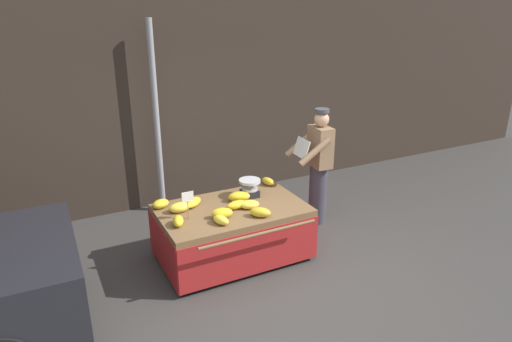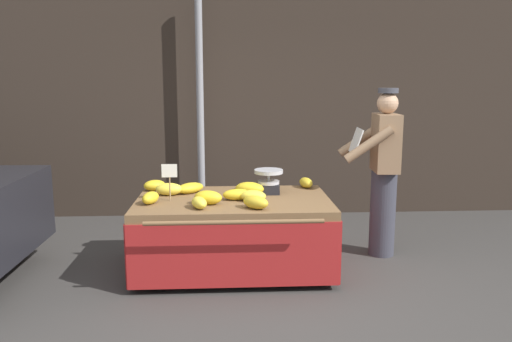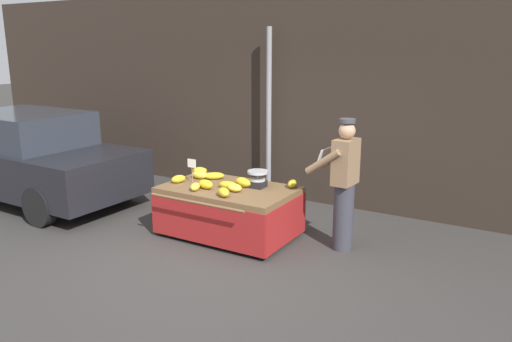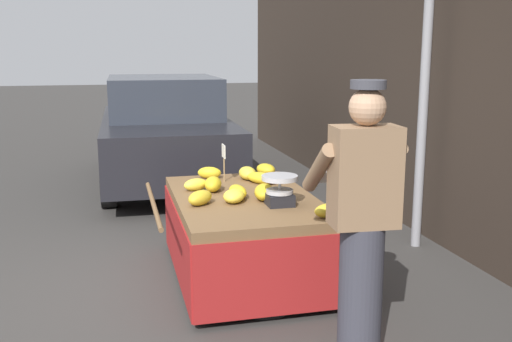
{
  "view_description": "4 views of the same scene",
  "coord_description": "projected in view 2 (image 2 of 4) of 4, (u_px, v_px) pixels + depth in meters",
  "views": [
    {
      "loc": [
        -2.34,
        -3.76,
        3.04
      ],
      "look_at": [
        0.08,
        0.94,
        1.1
      ],
      "focal_mm": 31.56,
      "sensor_mm": 36.0,
      "label": 1
    },
    {
      "loc": [
        -0.33,
        -3.75,
        1.8
      ],
      "look_at": [
        -0.08,
        0.88,
        0.96
      ],
      "focal_mm": 35.57,
      "sensor_mm": 36.0,
      "label": 2
    },
    {
      "loc": [
        3.43,
        -4.64,
        2.58
      ],
      "look_at": [
        0.17,
        0.83,
        1.0
      ],
      "focal_mm": 35.26,
      "sensor_mm": 36.0,
      "label": 3
    },
    {
      "loc": [
        4.26,
        -0.15,
        1.87
      ],
      "look_at": [
        0.02,
        0.89,
        0.97
      ],
      "focal_mm": 41.06,
      "sensor_mm": 36.0,
      "label": 4
    }
  ],
  "objects": [
    {
      "name": "banana_bunch_10",
      "position": [
        256.0,
        202.0,
        4.35
      ],
      "size": [
        0.28,
        0.27,
        0.11
      ],
      "primitive_type": "ellipsoid",
      "rotation": [
        0.0,
        0.0,
        0.84
      ],
      "color": "gold",
      "rests_on": "banana_cart"
    },
    {
      "name": "banana_bunch_2",
      "position": [
        190.0,
        188.0,
        4.95
      ],
      "size": [
        0.32,
        0.3,
        0.1
      ],
      "primitive_type": "ellipsoid",
      "rotation": [
        0.0,
        0.0,
        2.26
      ],
      "color": "gold",
      "rests_on": "banana_cart"
    },
    {
      "name": "ground_plane",
      "position": [
        272.0,
        309.0,
        4.02
      ],
      "size": [
        60.0,
        60.0,
        0.0
      ],
      "primitive_type": "plane",
      "color": "#383533"
    },
    {
      "name": "banana_cart",
      "position": [
        233.0,
        217.0,
        4.76
      ],
      "size": [
        1.82,
        1.33,
        0.7
      ],
      "color": "brown",
      "rests_on": "ground"
    },
    {
      "name": "banana_bunch_6",
      "position": [
        199.0,
        203.0,
        4.36
      ],
      "size": [
        0.19,
        0.24,
        0.1
      ],
      "primitive_type": "ellipsoid",
      "rotation": [
        0.0,
        0.0,
        0.38
      ],
      "color": "yellow",
      "rests_on": "banana_cart"
    },
    {
      "name": "banana_bunch_1",
      "position": [
        151.0,
        198.0,
        4.52
      ],
      "size": [
        0.19,
        0.25,
        0.11
      ],
      "primitive_type": "ellipsoid",
      "rotation": [
        0.0,
        0.0,
        2.8
      ],
      "color": "gold",
      "rests_on": "banana_cart"
    },
    {
      "name": "back_wall",
      "position": [
        253.0,
        82.0,
        6.69
      ],
      "size": [
        16.0,
        0.24,
        3.53
      ],
      "primitive_type": "cube",
      "color": "#332821",
      "rests_on": "ground"
    },
    {
      "name": "weighing_scale",
      "position": [
        269.0,
        181.0,
        4.93
      ],
      "size": [
        0.28,
        0.28,
        0.23
      ],
      "color": "black",
      "rests_on": "banana_cart"
    },
    {
      "name": "price_sign",
      "position": [
        169.0,
        174.0,
        4.6
      ],
      "size": [
        0.14,
        0.01,
        0.34
      ],
      "color": "#997A51",
      "rests_on": "banana_cart"
    },
    {
      "name": "banana_bunch_9",
      "position": [
        237.0,
        194.0,
        4.67
      ],
      "size": [
        0.28,
        0.15,
        0.1
      ],
      "primitive_type": "ellipsoid",
      "rotation": [
        0.0,
        0.0,
        1.66
      ],
      "color": "gold",
      "rests_on": "banana_cart"
    },
    {
      "name": "banana_bunch_4",
      "position": [
        250.0,
        189.0,
        4.86
      ],
      "size": [
        0.31,
        0.22,
        0.13
      ],
      "primitive_type": "ellipsoid",
      "rotation": [
        0.0,
        0.0,
        1.29
      ],
      "color": "gold",
      "rests_on": "banana_cart"
    },
    {
      "name": "banana_bunch_5",
      "position": [
        253.0,
        196.0,
        4.61
      ],
      "size": [
        0.29,
        0.24,
        0.1
      ],
      "primitive_type": "ellipsoid",
      "rotation": [
        0.0,
        0.0,
        1.2
      ],
      "color": "yellow",
      "rests_on": "banana_cart"
    },
    {
      "name": "banana_bunch_7",
      "position": [
        155.0,
        185.0,
        5.07
      ],
      "size": [
        0.26,
        0.22,
        0.11
      ],
      "primitive_type": "ellipsoid",
      "rotation": [
        0.0,
        0.0,
        1.94
      ],
      "color": "gold",
      "rests_on": "banana_cart"
    },
    {
      "name": "banana_bunch_3",
      "position": [
        208.0,
        198.0,
        4.5
      ],
      "size": [
        0.28,
        0.2,
        0.13
      ],
      "primitive_type": "ellipsoid",
      "rotation": [
        0.0,
        0.0,
        1.32
      ],
      "color": "gold",
      "rests_on": "banana_cart"
    },
    {
      "name": "banana_bunch_8",
      "position": [
        306.0,
        183.0,
        5.21
      ],
      "size": [
        0.16,
        0.24,
        0.1
      ],
      "primitive_type": "ellipsoid",
      "rotation": [
        0.0,
        0.0,
        0.2
      ],
      "color": "gold",
      "rests_on": "banana_cart"
    },
    {
      "name": "banana_bunch_0",
      "position": [
        169.0,
        189.0,
        4.86
      ],
      "size": [
        0.26,
        0.15,
        0.12
      ],
      "primitive_type": "ellipsoid",
      "rotation": [
        0.0,
        0.0,
        1.58
      ],
      "color": "yellow",
      "rests_on": "banana_cart"
    },
    {
      "name": "street_pole",
      "position": [
        200.0,
        108.0,
        6.36
      ],
      "size": [
        0.09,
        0.09,
        2.89
      ],
      "primitive_type": "cylinder",
      "color": "gray",
      "rests_on": "ground"
    },
    {
      "name": "vendor_person",
      "position": [
        383.0,
        172.0,
        5.14
      ],
      "size": [
        0.6,
        0.54,
        1.71
      ],
      "color": "#383842",
      "rests_on": "ground"
    }
  ]
}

